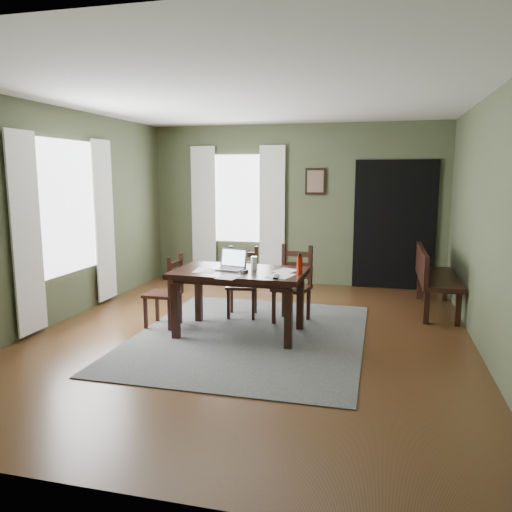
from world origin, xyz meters
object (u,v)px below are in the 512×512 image
(laptop, at_px, (231,264))
(water_bottle, at_px, (300,264))
(dining_table, at_px, (240,278))
(chair_back_right, at_px, (293,285))
(chair_end, at_px, (166,292))
(bench, at_px, (432,274))
(chair_back_left, at_px, (243,283))

(laptop, height_order, water_bottle, laptop)
(dining_table, bearing_deg, chair_back_right, 53.25)
(chair_end, relative_size, water_bottle, 3.92)
(dining_table, distance_m, chair_back_right, 0.86)
(chair_back_right, height_order, laptop, laptop)
(chair_back_right, bearing_deg, dining_table, -117.78)
(bench, xyz_separation_m, water_bottle, (-1.57, -1.65, 0.36))
(chair_back_left, bearing_deg, water_bottle, -50.75)
(chair_back_left, height_order, bench, chair_back_left)
(bench, bearing_deg, water_bottle, 136.44)
(chair_end, bearing_deg, bench, 116.69)
(dining_table, bearing_deg, laptop, 152.29)
(bench, bearing_deg, dining_table, 125.52)
(chair_back_left, distance_m, bench, 2.60)
(dining_table, bearing_deg, chair_end, 177.79)
(chair_back_right, xyz_separation_m, bench, (1.76, 0.96, 0.04))
(chair_end, distance_m, laptop, 0.91)
(dining_table, relative_size, chair_back_left, 1.68)
(chair_back_left, bearing_deg, dining_table, -86.07)
(laptop, xyz_separation_m, water_bottle, (0.83, -0.09, 0.04))
(bench, distance_m, water_bottle, 2.31)
(bench, bearing_deg, chair_back_right, 118.67)
(chair_end, xyz_separation_m, laptop, (0.83, 0.01, 0.39))
(dining_table, xyz_separation_m, water_bottle, (0.70, -0.03, 0.20))
(chair_end, xyz_separation_m, water_bottle, (1.66, -0.08, 0.43))
(chair_back_left, relative_size, chair_back_right, 0.94)
(dining_table, height_order, bench, bench)
(chair_end, bearing_deg, water_bottle, 87.90)
(laptop, bearing_deg, bench, 44.74)
(bench, bearing_deg, laptop, 122.99)
(chair_back_left, height_order, chair_back_right, chair_back_right)
(chair_end, xyz_separation_m, chair_back_left, (0.78, 0.70, 0.01))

